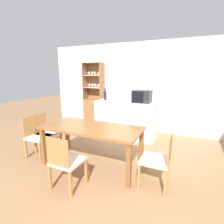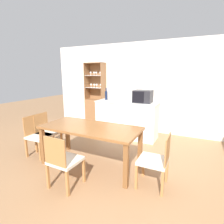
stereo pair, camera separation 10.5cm
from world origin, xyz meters
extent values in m
plane|color=#936B47|center=(0.00, 0.00, 0.00)|extent=(18.00, 18.00, 0.00)
cube|color=silver|center=(0.00, 2.63, 1.27)|extent=(6.80, 0.06, 2.55)
cube|color=white|center=(-0.63, 1.91, 0.47)|extent=(1.60, 0.57, 0.93)
cube|color=beige|center=(-0.63, 1.91, 0.95)|extent=(1.63, 0.60, 0.03)
cube|color=brown|center=(-1.91, 2.43, 0.43)|extent=(0.62, 0.34, 0.87)
cube|color=brown|center=(-1.91, 2.59, 1.44)|extent=(0.62, 0.02, 1.13)
cube|color=brown|center=(-2.22, 2.43, 1.44)|extent=(0.02, 0.34, 1.13)
cube|color=brown|center=(-1.61, 2.43, 1.44)|extent=(0.02, 0.34, 1.13)
cube|color=brown|center=(-1.91, 2.43, 1.99)|extent=(0.62, 0.34, 0.02)
cube|color=white|center=(-1.91, 2.43, 1.24)|extent=(0.58, 0.29, 0.01)
cube|color=white|center=(-1.91, 2.43, 1.62)|extent=(0.58, 0.29, 0.01)
cylinder|color=white|center=(-2.09, 2.47, 1.25)|extent=(0.04, 0.04, 0.01)
cylinder|color=white|center=(-2.09, 2.47, 1.28)|extent=(0.01, 0.01, 0.06)
sphere|color=white|center=(-2.09, 2.47, 1.33)|extent=(0.06, 0.06, 0.06)
cylinder|color=white|center=(-2.09, 2.46, 1.63)|extent=(0.04, 0.04, 0.01)
cylinder|color=white|center=(-2.09, 2.46, 1.66)|extent=(0.01, 0.01, 0.06)
sphere|color=white|center=(-2.09, 2.46, 1.71)|extent=(0.06, 0.06, 0.06)
cylinder|color=white|center=(-1.97, 2.47, 1.25)|extent=(0.04, 0.04, 0.01)
cylinder|color=white|center=(-1.97, 2.47, 1.28)|extent=(0.01, 0.01, 0.06)
sphere|color=white|center=(-1.97, 2.47, 1.33)|extent=(0.06, 0.06, 0.06)
cylinder|color=white|center=(-1.97, 2.47, 1.63)|extent=(0.04, 0.04, 0.01)
cylinder|color=white|center=(-1.97, 2.47, 1.66)|extent=(0.01, 0.01, 0.06)
sphere|color=white|center=(-1.97, 2.47, 1.71)|extent=(0.06, 0.06, 0.06)
cylinder|color=white|center=(-1.85, 2.42, 1.25)|extent=(0.04, 0.04, 0.01)
cylinder|color=white|center=(-1.85, 2.42, 1.28)|extent=(0.01, 0.01, 0.06)
sphere|color=white|center=(-1.85, 2.42, 1.33)|extent=(0.06, 0.06, 0.06)
cylinder|color=white|center=(-1.85, 2.41, 1.63)|extent=(0.04, 0.04, 0.01)
cylinder|color=white|center=(-1.85, 2.41, 1.66)|extent=(0.01, 0.01, 0.06)
sphere|color=white|center=(-1.85, 2.41, 1.71)|extent=(0.06, 0.06, 0.06)
cylinder|color=white|center=(-1.73, 2.47, 1.25)|extent=(0.04, 0.04, 0.01)
cylinder|color=white|center=(-1.73, 2.47, 1.28)|extent=(0.01, 0.01, 0.06)
sphere|color=white|center=(-1.73, 2.47, 1.33)|extent=(0.06, 0.06, 0.06)
cylinder|color=white|center=(-1.73, 2.45, 1.63)|extent=(0.04, 0.04, 0.01)
cylinder|color=white|center=(-1.73, 2.45, 1.66)|extent=(0.01, 0.01, 0.06)
sphere|color=white|center=(-1.73, 2.45, 1.71)|extent=(0.06, 0.06, 0.06)
cube|color=brown|center=(-0.66, 0.19, 0.72)|extent=(1.79, 0.82, 0.04)
cube|color=brown|center=(-1.50, -0.16, 0.35)|extent=(0.07, 0.07, 0.70)
cube|color=brown|center=(0.17, -0.16, 0.35)|extent=(0.07, 0.07, 0.70)
cube|color=brown|center=(-1.50, 0.54, 0.35)|extent=(0.07, 0.07, 0.70)
cube|color=brown|center=(0.17, 0.54, 0.35)|extent=(0.07, 0.07, 0.70)
cube|color=beige|center=(-1.84, 0.31, 0.41)|extent=(0.43, 0.43, 0.05)
cube|color=#A8703D|center=(-2.03, 0.31, 0.63)|extent=(0.03, 0.38, 0.40)
cube|color=#A8703D|center=(-1.65, 0.51, 0.19)|extent=(0.04, 0.04, 0.39)
cube|color=#A8703D|center=(-1.64, 0.13, 0.19)|extent=(0.04, 0.04, 0.39)
cube|color=#A8703D|center=(-2.03, 0.50, 0.19)|extent=(0.04, 0.04, 0.39)
cube|color=#A8703D|center=(-2.02, 0.12, 0.19)|extent=(0.04, 0.04, 0.39)
cube|color=beige|center=(-1.84, 0.07, 0.41)|extent=(0.43, 0.43, 0.05)
cube|color=#A8703D|center=(-2.03, 0.06, 0.63)|extent=(0.03, 0.38, 0.40)
cube|color=#A8703D|center=(-1.65, 0.26, 0.19)|extent=(0.04, 0.04, 0.39)
cube|color=#A8703D|center=(-1.64, -0.11, 0.19)|extent=(0.04, 0.04, 0.39)
cube|color=#A8703D|center=(-2.03, 0.25, 0.19)|extent=(0.04, 0.04, 0.39)
cube|color=#A8703D|center=(-2.02, -0.12, 0.19)|extent=(0.04, 0.04, 0.39)
cube|color=beige|center=(0.51, 0.07, 0.41)|extent=(0.42, 0.42, 0.05)
cube|color=#A8703D|center=(0.70, 0.07, 0.63)|extent=(0.02, 0.38, 0.40)
cube|color=#A8703D|center=(0.32, -0.12, 0.19)|extent=(0.04, 0.04, 0.39)
cube|color=#A8703D|center=(0.32, 0.26, 0.19)|extent=(0.04, 0.04, 0.39)
cube|color=#A8703D|center=(0.69, -0.12, 0.19)|extent=(0.04, 0.04, 0.39)
cube|color=#A8703D|center=(0.69, 0.26, 0.19)|extent=(0.04, 0.04, 0.39)
cube|color=beige|center=(-0.66, -0.49, 0.41)|extent=(0.42, 0.42, 0.05)
cube|color=#A8703D|center=(-0.67, -0.69, 0.63)|extent=(0.38, 0.03, 0.40)
cube|color=#A8703D|center=(-0.85, -0.30, 0.19)|extent=(0.04, 0.04, 0.39)
cube|color=#A8703D|center=(-0.47, -0.31, 0.19)|extent=(0.04, 0.04, 0.39)
cube|color=#A8703D|center=(-0.86, -0.67, 0.19)|extent=(0.04, 0.04, 0.39)
cube|color=#A8703D|center=(-0.48, -0.68, 0.19)|extent=(0.04, 0.04, 0.39)
cube|color=#232328|center=(-0.21, 1.92, 1.12)|extent=(0.45, 0.37, 0.31)
cube|color=black|center=(-0.27, 1.73, 1.12)|extent=(0.29, 0.01, 0.27)
cylinder|color=#141E38|center=(-1.27, 1.95, 1.08)|extent=(0.08, 0.08, 0.24)
cylinder|color=#141E38|center=(-1.27, 1.95, 1.24)|extent=(0.03, 0.03, 0.09)
camera|label=1|loc=(0.91, -2.38, 1.67)|focal=28.00mm
camera|label=2|loc=(1.00, -2.33, 1.67)|focal=28.00mm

